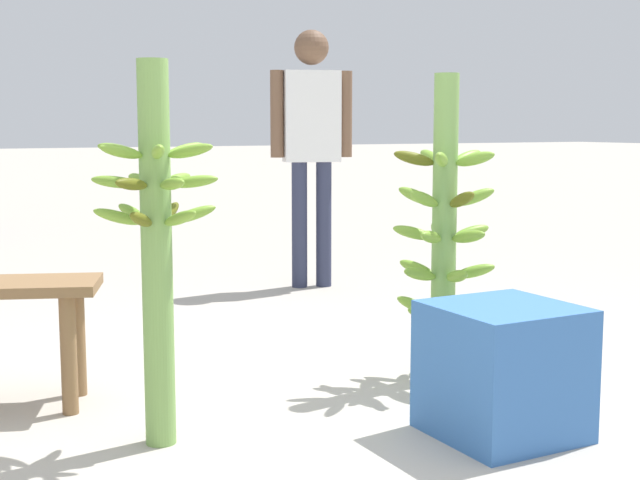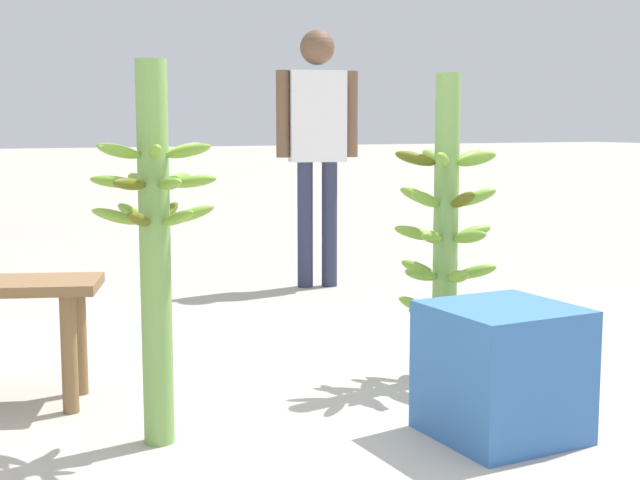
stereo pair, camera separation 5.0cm
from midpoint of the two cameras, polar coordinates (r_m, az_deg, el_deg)
ground_plane at (r=3.12m, az=2.61°, el=-12.69°), size 80.00×80.00×0.00m
banana_stalk_left at (r=2.98m, az=-10.90°, el=0.06°), size 0.41×0.42×1.28m
banana_stalk_center at (r=3.75m, az=7.57°, el=0.57°), size 0.44×0.44×1.28m
vendor_person at (r=5.85m, az=-0.79°, el=6.95°), size 0.54×0.26×1.68m
produce_crate at (r=3.16m, az=11.18°, el=-8.19°), size 0.46×0.46×0.46m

